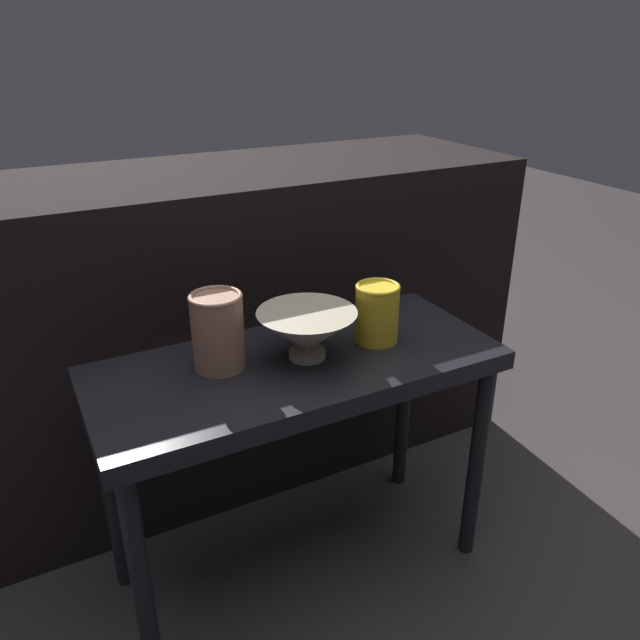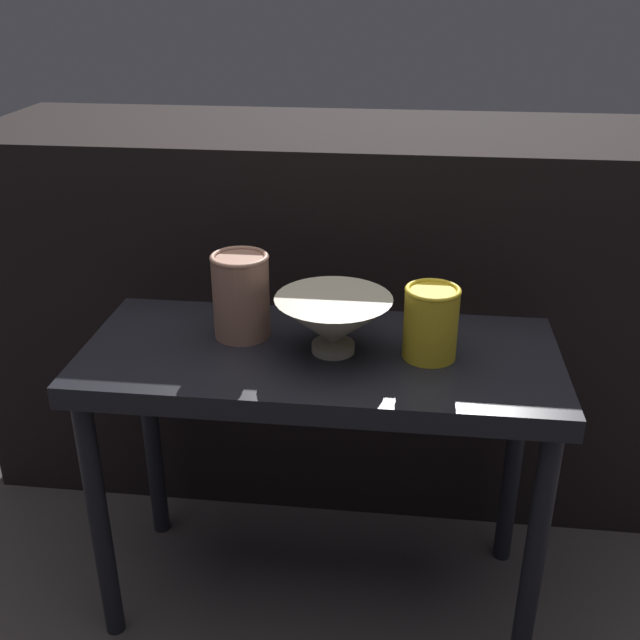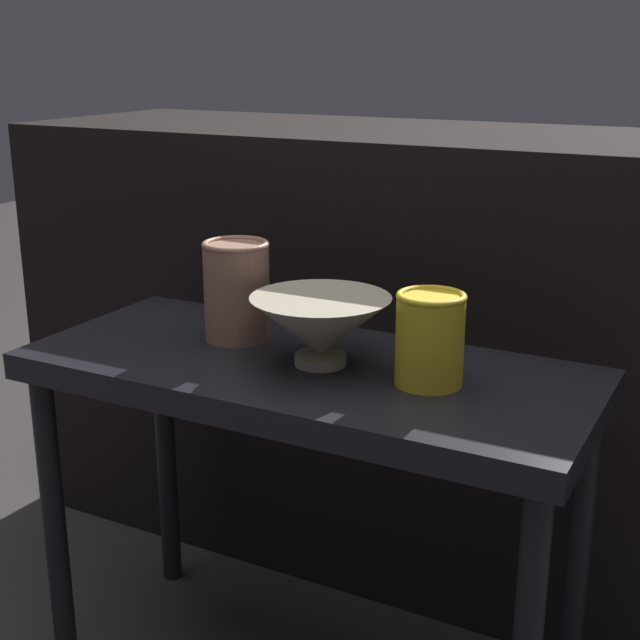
% 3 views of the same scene
% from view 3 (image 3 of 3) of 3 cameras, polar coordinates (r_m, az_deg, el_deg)
% --- Properties ---
extents(table, '(0.84, 0.36, 0.56)m').
position_cam_3_polar(table, '(1.32, -0.86, -5.56)').
color(table, black).
rests_on(table, ground_plane).
extents(couch_backdrop, '(1.64, 0.50, 0.85)m').
position_cam_3_polar(couch_backdrop, '(1.77, 6.98, -1.87)').
color(couch_backdrop, black).
rests_on(couch_backdrop, ground_plane).
extents(bowl, '(0.20, 0.20, 0.10)m').
position_cam_3_polar(bowl, '(1.26, -0.03, -0.47)').
color(bowl, '#B2A88E').
rests_on(bowl, table).
extents(vase_textured_left, '(0.10, 0.10, 0.15)m').
position_cam_3_polar(vase_textured_left, '(1.38, -5.35, 1.99)').
color(vase_textured_left, '#996B56').
rests_on(vase_textured_left, table).
extents(vase_colorful_right, '(0.09, 0.09, 0.13)m').
position_cam_3_polar(vase_colorful_right, '(1.20, 7.09, -1.09)').
color(vase_colorful_right, gold).
rests_on(vase_colorful_right, table).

